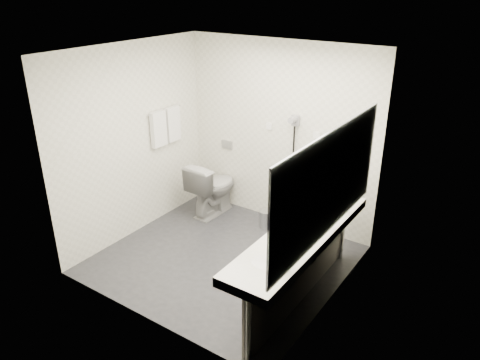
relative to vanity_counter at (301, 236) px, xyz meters
The scene contains 31 objects.
floor 1.39m from the vanity_counter, 169.92° to the left, with size 2.80×2.80×0.00m, color #2D2D32.
ceiling 2.05m from the vanity_counter, 169.92° to the left, with size 2.80×2.80×0.00m, color white.
wall_back 1.93m from the vanity_counter, 126.87° to the left, with size 2.80×2.80×0.00m, color white.
wall_front 1.64m from the vanity_counter, 135.64° to the right, with size 2.80×2.80×0.00m, color white.
wall_left 2.57m from the vanity_counter, behind, with size 2.60×2.60×0.00m, color white.
wall_right 0.56m from the vanity_counter, 36.03° to the left, with size 2.60×2.60×0.00m, color white.
vanity_counter is the anchor object (origin of this frame).
vanity_panel 0.43m from the vanity_counter, ahead, with size 0.03×2.15×0.75m, color gray.
vanity_post_near 1.12m from the vanity_counter, 86.97° to the right, with size 0.06×0.06×0.75m, color silver.
vanity_post_far 1.12m from the vanity_counter, 86.97° to the left, with size 0.06×0.06×0.75m, color silver.
mirror 0.70m from the vanity_counter, ahead, with size 0.02×2.20×1.05m, color #B2BCC6.
basin_near 0.65m from the vanity_counter, 90.00° to the right, with size 0.40×0.31×0.05m, color white.
basin_far 0.65m from the vanity_counter, 90.00° to the left, with size 0.40×0.31×0.05m, color white.
faucet_near 0.69m from the vanity_counter, 73.30° to the right, with size 0.04×0.04×0.15m, color silver.
faucet_far 0.69m from the vanity_counter, 73.30° to the left, with size 0.04×0.04×0.15m, color silver.
soap_bottle_a 0.18m from the vanity_counter, ahead, with size 0.05×0.05×0.11m, color beige.
soap_bottle_c 0.12m from the vanity_counter, 70.51° to the left, with size 0.05×0.05×0.12m, color beige.
glass_left 0.29m from the vanity_counter, 51.36° to the left, with size 0.06×0.06×0.11m, color silver.
glass_right 0.42m from the vanity_counter, 78.40° to the left, with size 0.06×0.06×0.11m, color silver.
toilet 2.30m from the vanity_counter, 150.50° to the left, with size 0.45×0.80×0.81m, color white.
flush_plate 2.48m from the vanity_counter, 143.06° to the left, with size 0.18×0.02×0.12m, color #B2B5BA.
pedal_bin 1.75m from the vanity_counter, 133.45° to the left, with size 0.17×0.17×0.24m, color #B2B5BA.
bin_lid 1.70m from the vanity_counter, 133.45° to the left, with size 0.17×0.17×0.01m, color #B2B5BA.
towel_rail 2.69m from the vanity_counter, 163.14° to the left, with size 0.02×0.02×0.62m, color silver.
towel_near 2.59m from the vanity_counter, 166.10° to the left, with size 0.07×0.24×0.48m, color white.
towel_far 2.67m from the vanity_counter, 160.15° to the left, with size 0.07×0.24×0.48m, color white.
dryer_cradle 1.85m from the vanity_counter, 120.76° to the left, with size 0.10×0.04×0.14m, color gray.
dryer_barrel 1.81m from the vanity_counter, 122.01° to the left, with size 0.08×0.08×0.14m, color gray.
dryer_cord 1.76m from the vanity_counter, 121.02° to the left, with size 0.02×0.02×0.35m, color black.
switch_plate_a 2.04m from the vanity_counter, 130.59° to the left, with size 0.09×0.02×0.09m, color white.
switch_plate_b 1.69m from the vanity_counter, 111.13° to the left, with size 0.09×0.02×0.09m, color white.
Camera 1 is at (2.87, -3.85, 3.19)m, focal length 34.48 mm.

